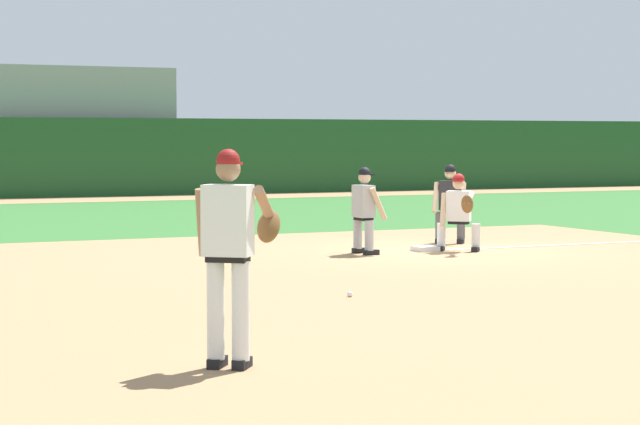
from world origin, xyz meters
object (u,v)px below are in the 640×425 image
at_px(first_base_bag, 425,249).
at_px(first_baseman, 459,209).
at_px(baseball, 350,294).
at_px(pitcher, 231,244).
at_px(baserunner, 364,207).
at_px(umpire, 450,201).

relative_size(first_base_bag, first_baseman, 0.28).
relative_size(first_base_bag, baseball, 5.14).
bearing_deg(pitcher, baserunner, 57.07).
relative_size(first_base_bag, pitcher, 0.20).
bearing_deg(baseball, first_baseman, 46.98).
xyz_separation_m(baseball, umpire, (5.07, 6.16, 0.76)).
bearing_deg(first_base_bag, baseball, -127.90).
bearing_deg(first_baseman, first_base_bag, 148.34).
distance_m(baseball, umpire, 8.01).
xyz_separation_m(first_baseman, baserunner, (-1.68, 0.26, 0.06)).
bearing_deg(first_base_bag, pitcher, -127.96).
distance_m(pitcher, baserunner, 10.43).
bearing_deg(baseball, first_base_bag, 52.10).
bearing_deg(pitcher, first_baseman, 49.13).
xyz_separation_m(first_base_bag, baserunner, (-1.19, -0.04, 0.75)).
bearing_deg(baseball, baserunner, 61.48).
height_order(pitcher, first_baseman, pitcher).
height_order(baseball, first_baseman, first_baseman).
distance_m(first_base_bag, baserunner, 1.41).
height_order(first_base_bag, umpire, umpire).
bearing_deg(baseball, umpire, 50.57).
xyz_separation_m(first_base_bag, first_baseman, (0.49, -0.30, 0.69)).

